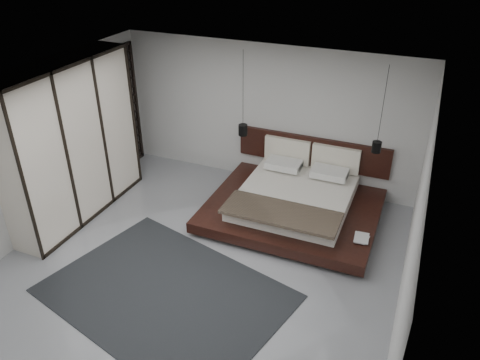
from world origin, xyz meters
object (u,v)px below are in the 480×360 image
at_px(lattice_screen, 125,109).
at_px(pendant_right, 377,146).
at_px(bed, 295,200).
at_px(pendant_left, 243,129).
at_px(wardrobe, 71,142).
at_px(rug, 166,293).

distance_m(lattice_screen, pendant_right, 5.16).
distance_m(bed, pendant_left, 1.66).
height_order(bed, wardrobe, wardrobe).
bearing_deg(bed, rug, -112.25).
bearing_deg(lattice_screen, bed, -7.98).
bearing_deg(pendant_right, wardrobe, -158.90).
height_order(lattice_screen, rug, lattice_screen).
height_order(lattice_screen, wardrobe, wardrobe).
bearing_deg(bed, wardrobe, -159.14).
bearing_deg(wardrobe, pendant_right, 21.10).
relative_size(lattice_screen, bed, 0.87).
distance_m(pendant_left, pendant_right, 2.46).
bearing_deg(lattice_screen, wardrobe, -82.65).
relative_size(lattice_screen, rug, 0.77).
xyz_separation_m(pendant_left, pendant_right, (2.46, 0.00, 0.10)).
bearing_deg(lattice_screen, pendant_right, -0.64).
height_order(pendant_left, wardrobe, wardrobe).
height_order(pendant_right, wardrobe, wardrobe).
height_order(pendant_left, pendant_right, same).
bearing_deg(bed, pendant_left, 158.21).
relative_size(bed, rug, 0.89).
xyz_separation_m(pendant_left, rug, (0.11, -3.23, -1.29)).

